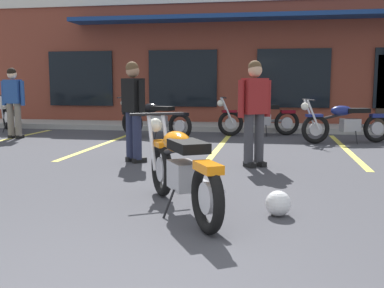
{
  "coord_description": "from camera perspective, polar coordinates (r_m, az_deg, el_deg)",
  "views": [
    {
      "loc": [
        1.08,
        -2.16,
        1.33
      ],
      "look_at": [
        0.07,
        3.57,
        0.55
      ],
      "focal_mm": 42.82,
      "sensor_mm": 36.0,
      "label": 1
    }
  ],
  "objects": [
    {
      "name": "motorcycle_foreground_classic",
      "position": [
        4.72,
        -1.44,
        -2.97
      ],
      "size": [
        1.31,
        1.89,
        0.98
      ],
      "color": "black",
      "rests_on": "ground_plane"
    },
    {
      "name": "person_in_shorts_foreground",
      "position": [
        11.69,
        -21.38,
        5.29
      ],
      "size": [
        0.6,
        0.29,
        1.68
      ],
      "color": "black",
      "rests_on": "ground_plane"
    },
    {
      "name": "motorcycle_silver_naked",
      "position": [
        13.5,
        -21.78,
        3.72
      ],
      "size": [
        1.56,
        1.73,
        0.98
      ],
      "color": "black",
      "rests_on": "ground_plane"
    },
    {
      "name": "ground_plane",
      "position": [
        5.96,
        -0.65,
        -5.25
      ],
      "size": [
        80.0,
        80.0,
        0.0
      ],
      "primitive_type": "plane",
      "color": "#3D3D42"
    },
    {
      "name": "motorcycle_black_cruiser",
      "position": [
        11.09,
        -4.69,
        3.15
      ],
      "size": [
        2.0,
        1.1,
        0.98
      ],
      "color": "black",
      "rests_on": "ground_plane"
    },
    {
      "name": "person_in_black_shirt",
      "position": [
        7.67,
        -7.33,
        4.76
      ],
      "size": [
        0.53,
        0.46,
        1.68
      ],
      "color": "black",
      "rests_on": "ground_plane"
    },
    {
      "name": "brick_storefront_building",
      "position": [
        16.71,
        6.42,
        9.88
      ],
      "size": [
        16.39,
        6.71,
        3.97
      ],
      "color": "brown",
      "rests_on": "ground_plane"
    },
    {
      "name": "painted_stall_lines",
      "position": [
        9.65,
        3.52,
        -0.26
      ],
      "size": [
        10.3,
        4.8,
        0.01
      ],
      "color": "#DBCC4C",
      "rests_on": "ground_plane"
    },
    {
      "name": "motorcycle_red_sportbike",
      "position": [
        10.63,
        18.61,
        2.58
      ],
      "size": [
        2.04,
        0.99,
        0.98
      ],
      "color": "black",
      "rests_on": "ground_plane"
    },
    {
      "name": "sidewalk_kerb",
      "position": [
        13.2,
        5.3,
        2.16
      ],
      "size": [
        22.0,
        1.8,
        0.14
      ],
      "primitive_type": "cube",
      "color": "#A8A59E",
      "rests_on": "ground_plane"
    },
    {
      "name": "motorcycle_green_cafe_racer",
      "position": [
        11.61,
        8.23,
        3.31
      ],
      "size": [
        2.06,
        0.93,
        0.98
      ],
      "color": "black",
      "rests_on": "ground_plane"
    },
    {
      "name": "person_by_back_row",
      "position": [
        7.29,
        7.79,
        4.6
      ],
      "size": [
        0.54,
        0.44,
        1.68
      ],
      "color": "black",
      "rests_on": "ground_plane"
    },
    {
      "name": "helmet_on_pavement",
      "position": [
        4.71,
        10.69,
        -7.27
      ],
      "size": [
        0.26,
        0.26,
        0.26
      ],
      "color": "silver",
      "rests_on": "ground_plane"
    }
  ]
}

